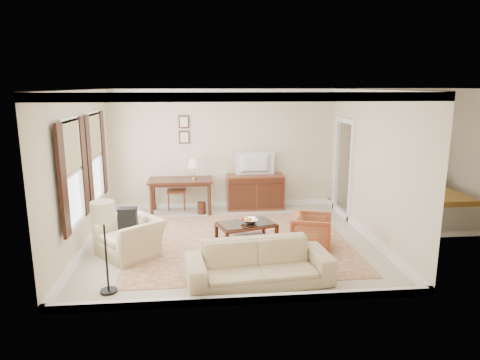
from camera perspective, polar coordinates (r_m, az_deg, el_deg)
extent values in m
cube|color=beige|center=(8.44, -1.17, -8.12)|extent=(5.50, 5.00, 0.01)
cube|color=white|center=(7.89, -1.26, 11.99)|extent=(5.50, 5.00, 0.01)
cube|color=beige|center=(10.50, -2.25, 4.17)|extent=(5.50, 0.01, 2.90)
cube|color=beige|center=(5.61, 0.71, -3.22)|extent=(5.50, 0.01, 2.90)
cube|color=beige|center=(8.30, -20.50, 1.15)|extent=(0.01, 5.00, 2.90)
cube|color=beige|center=(8.69, 17.20, 1.86)|extent=(0.01, 5.00, 2.90)
cube|color=beige|center=(10.66, 21.82, -4.60)|extent=(3.00, 2.70, 0.01)
cube|color=beige|center=(11.13, 29.32, 3.05)|extent=(0.01, 2.70, 2.90)
cube|color=brown|center=(8.33, -0.01, -8.35)|extent=(4.20, 3.61, 0.01)
cube|color=#3D1C11|center=(10.15, -7.92, -0.03)|extent=(1.49, 0.75, 0.05)
cylinder|color=#3D1C11|center=(10.01, -11.73, -2.75)|extent=(0.07, 0.07, 0.76)
cylinder|color=#3D1C11|center=(9.95, -4.08, -2.61)|extent=(0.07, 0.07, 0.76)
cylinder|color=#3D1C11|center=(10.58, -11.40, -1.92)|extent=(0.07, 0.07, 0.76)
cylinder|color=#3D1C11|center=(10.52, -4.17, -1.78)|extent=(0.07, 0.07, 0.76)
cube|color=brown|center=(10.48, 2.02, -1.56)|extent=(1.38, 0.53, 0.85)
imported|color=black|center=(10.28, 2.07, 3.15)|extent=(0.90, 0.52, 0.12)
cube|color=#3D1C11|center=(8.08, 0.85, -5.98)|extent=(1.20, 0.91, 0.04)
cube|color=silver|center=(8.07, 0.85, -5.75)|extent=(1.12, 0.84, 0.01)
cube|color=silver|center=(8.17, 0.84, -7.71)|extent=(1.10, 0.81, 0.02)
cube|color=#3D1C11|center=(7.72, -1.73, -8.49)|extent=(0.08, 0.08, 0.41)
cube|color=#3D1C11|center=(8.12, 4.91, -7.47)|extent=(0.08, 0.08, 0.41)
cube|color=#3D1C11|center=(8.22, -3.17, -7.19)|extent=(0.08, 0.08, 0.41)
cube|color=#3D1C11|center=(8.59, 3.14, -6.31)|extent=(0.08, 0.08, 0.41)
imported|color=silver|center=(8.05, 1.35, -5.36)|extent=(0.42, 0.42, 0.10)
imported|color=brown|center=(8.19, -0.05, -7.44)|extent=(0.20, 0.24, 0.38)
imported|color=brown|center=(8.23, 1.69, -7.37)|extent=(0.28, 0.08, 0.38)
imported|color=#9A3D21|center=(8.03, 9.50, -6.63)|extent=(0.85, 0.88, 0.73)
imported|color=tan|center=(7.87, -14.52, -6.55)|extent=(1.19, 1.24, 0.91)
cube|color=black|center=(7.84, -14.76, -4.73)|extent=(0.39, 0.37, 0.40)
imported|color=tan|center=(6.59, 2.55, -10.20)|extent=(2.25, 0.87, 0.86)
cylinder|color=black|center=(6.76, -17.10, -13.97)|extent=(0.25, 0.25, 0.04)
cylinder|color=black|center=(6.53, -17.43, -9.45)|extent=(0.03, 0.03, 1.16)
cylinder|color=silver|center=(6.33, -17.81, -4.00)|extent=(0.34, 0.34, 0.28)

